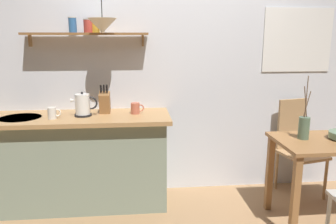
% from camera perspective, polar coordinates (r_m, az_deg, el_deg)
% --- Properties ---
extents(ground_plane, '(14.00, 14.00, 0.00)m').
position_cam_1_polar(ground_plane, '(3.35, 2.21, -16.97)').
color(ground_plane, '#A87F56').
extents(back_wall, '(6.80, 0.11, 2.70)m').
position_cam_1_polar(back_wall, '(3.61, 4.25, 7.72)').
color(back_wall, silver).
rests_on(back_wall, ground_plane).
extents(kitchen_counter, '(1.83, 0.63, 0.92)m').
position_cam_1_polar(kitchen_counter, '(3.47, -15.23, -7.89)').
color(kitchen_counter, gray).
rests_on(kitchen_counter, ground_plane).
extents(wall_shelf, '(1.19, 0.20, 0.28)m').
position_cam_1_polar(wall_shelf, '(3.41, -13.63, 13.12)').
color(wall_shelf, brown).
extents(dining_table, '(0.99, 0.63, 0.77)m').
position_cam_1_polar(dining_table, '(3.33, 25.88, -6.55)').
color(dining_table, '#9E6B3D').
rests_on(dining_table, ground_plane).
extents(dining_chair_far, '(0.48, 0.51, 1.00)m').
position_cam_1_polar(dining_chair_far, '(3.88, 20.88, -4.98)').
color(dining_chair_far, tan).
rests_on(dining_chair_far, ground_plane).
extents(twig_vase, '(0.09, 0.09, 0.56)m').
position_cam_1_polar(twig_vase, '(3.19, 21.92, -2.39)').
color(twig_vase, '#567056').
rests_on(twig_vase, dining_table).
extents(electric_kettle, '(0.25, 0.16, 0.23)m').
position_cam_1_polar(electric_kettle, '(3.28, -14.13, 1.11)').
color(electric_kettle, black).
rests_on(electric_kettle, kitchen_counter).
extents(knife_block, '(0.10, 0.17, 0.29)m').
position_cam_1_polar(knife_block, '(3.35, -10.61, 1.65)').
color(knife_block, '#9E6B3D').
rests_on(knife_block, kitchen_counter).
extents(coffee_mug_by_sink, '(0.12, 0.08, 0.10)m').
position_cam_1_polar(coffee_mug_by_sink, '(3.25, -18.88, -0.18)').
color(coffee_mug_by_sink, white).
rests_on(coffee_mug_by_sink, kitchen_counter).
extents(coffee_mug_spare, '(0.13, 0.08, 0.11)m').
position_cam_1_polar(coffee_mug_spare, '(3.30, -5.48, 0.64)').
color(coffee_mug_spare, '#C6664C').
rests_on(coffee_mug_spare, kitchen_counter).
extents(pendant_lamp, '(0.26, 0.26, 0.64)m').
position_cam_1_polar(pendant_lamp, '(3.17, -10.99, 14.13)').
color(pendant_lamp, black).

